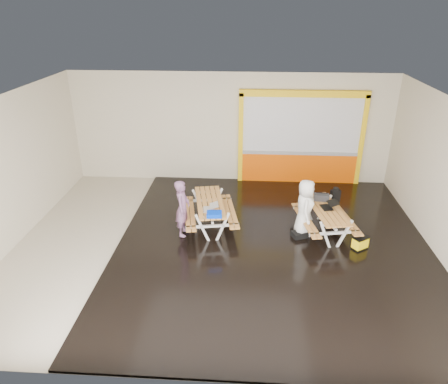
# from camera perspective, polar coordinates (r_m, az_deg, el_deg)

# --- Properties ---
(room) EXTENTS (10.02, 8.02, 3.52)m
(room) POSITION_cam_1_polar(r_m,az_deg,el_deg) (9.30, -0.36, 1.85)
(room) COLOR beige
(room) RESTS_ON ground
(deck) EXTENTS (7.50, 7.98, 0.05)m
(deck) POSITION_cam_1_polar(r_m,az_deg,el_deg) (10.11, 6.81, -7.37)
(deck) COLOR black
(deck) RESTS_ON room
(kiosk) EXTENTS (3.88, 0.16, 3.00)m
(kiosk) POSITION_cam_1_polar(r_m,az_deg,el_deg) (13.18, 10.54, 7.05)
(kiosk) COLOR #E95402
(kiosk) RESTS_ON room
(picnic_table_left) EXTENTS (1.61, 2.10, 0.76)m
(picnic_table_left) POSITION_cam_1_polar(r_m,az_deg,el_deg) (10.57, -1.97, -2.17)
(picnic_table_left) COLOR #B97D3A
(picnic_table_left) RESTS_ON deck
(picnic_table_right) EXTENTS (1.55, 2.02, 0.73)m
(picnic_table_right) POSITION_cam_1_polar(r_m,az_deg,el_deg) (10.59, 13.90, -3.02)
(picnic_table_right) COLOR #B97D3A
(picnic_table_right) RESTS_ON deck
(person_left) EXTENTS (0.39, 0.56, 1.45)m
(person_left) POSITION_cam_1_polar(r_m,az_deg,el_deg) (10.12, -5.77, -2.25)
(person_left) COLOR #744D70
(person_left) RESTS_ON deck
(person_right) EXTENTS (0.51, 0.75, 1.47)m
(person_right) POSITION_cam_1_polar(r_m,az_deg,el_deg) (10.34, 11.15, -2.16)
(person_right) COLOR white
(person_right) RESTS_ON deck
(laptop_left) EXTENTS (0.40, 0.37, 0.15)m
(laptop_left) POSITION_cam_1_polar(r_m,az_deg,el_deg) (10.06, -1.90, -2.21)
(laptop_left) COLOR silver
(laptop_left) RESTS_ON picnic_table_left
(laptop_right) EXTENTS (0.46, 0.43, 0.17)m
(laptop_right) POSITION_cam_1_polar(r_m,az_deg,el_deg) (10.53, 14.33, -1.86)
(laptop_right) COLOR black
(laptop_right) RESTS_ON picnic_table_right
(blue_pouch) EXTENTS (0.37, 0.27, 0.10)m
(blue_pouch) POSITION_cam_1_polar(r_m,az_deg,el_deg) (9.76, -1.35, -3.10)
(blue_pouch) COLOR #0030D2
(blue_pouch) RESTS_ON picnic_table_left
(toolbox) EXTENTS (0.40, 0.22, 0.22)m
(toolbox) POSITION_cam_1_polar(r_m,az_deg,el_deg) (10.86, 13.34, -0.71)
(toolbox) COLOR black
(toolbox) RESTS_ON picnic_table_right
(backpack) EXTENTS (0.28, 0.24, 0.41)m
(backpack) POSITION_cam_1_polar(r_m,az_deg,el_deg) (11.43, 15.17, -0.40)
(backpack) COLOR black
(backpack) RESTS_ON picnic_table_right
(dark_case) EXTENTS (0.44, 0.39, 0.14)m
(dark_case) POSITION_cam_1_polar(r_m,az_deg,el_deg) (10.48, 10.44, -5.78)
(dark_case) COLOR black
(dark_case) RESTS_ON deck
(fluke_bag) EXTENTS (0.43, 0.40, 0.31)m
(fluke_bag) POSITION_cam_1_polar(r_m,az_deg,el_deg) (10.32, 18.35, -6.73)
(fluke_bag) COLOR black
(fluke_bag) RESTS_ON deck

